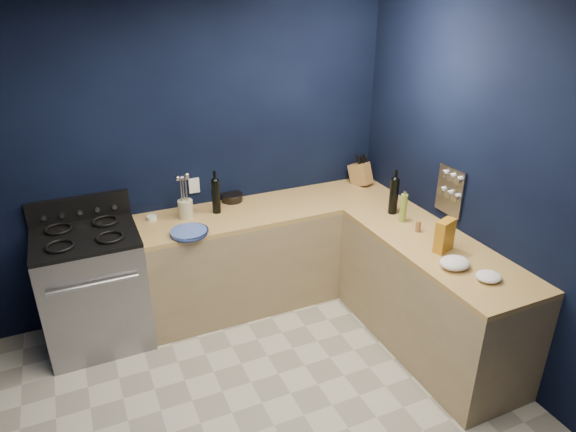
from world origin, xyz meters
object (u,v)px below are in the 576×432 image
utensil_crock (186,209)px  knife_block (360,174)px  plate_stack (189,232)px  gas_range (95,290)px  crouton_bag (445,236)px

utensil_crock → knife_block: bearing=2.1°
knife_block → plate_stack: bearing=171.4°
gas_range → crouton_bag: 2.70m
utensil_crock → crouton_bag: crouton_bag is taller
crouton_bag → gas_range: bearing=132.1°
gas_range → knife_block: size_ratio=4.46×
utensil_crock → knife_block: (1.70, 0.06, 0.03)m
utensil_crock → crouton_bag: bearing=-40.2°
gas_range → utensil_crock: (0.79, 0.09, 0.52)m
gas_range → utensil_crock: utensil_crock is taller
gas_range → crouton_bag: bearing=-27.5°
plate_stack → utensil_crock: utensil_crock is taller
gas_range → utensil_crock: size_ratio=6.06×
utensil_crock → knife_block: knife_block is taller
utensil_crock → gas_range: bearing=-173.2°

